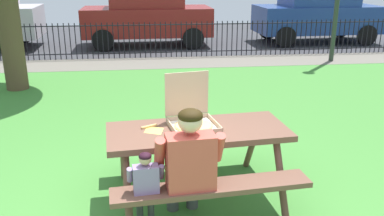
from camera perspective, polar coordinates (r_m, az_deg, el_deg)
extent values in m
cube|color=#458938|center=(5.58, -4.41, -5.75)|extent=(28.00, 12.19, 0.02)
cube|color=slate|center=(10.73, -5.62, 6.16)|extent=(28.00, 1.40, 0.01)
cube|color=#38383D|center=(14.95, -5.98, 9.65)|extent=(28.00, 7.17, 0.01)
cube|color=brown|center=(4.15, 0.81, -3.29)|extent=(1.86, 0.92, 0.06)
cube|color=brown|center=(3.75, 2.79, -10.90)|extent=(1.82, 0.44, 0.05)
cube|color=brown|center=(4.80, -0.75, -4.00)|extent=(1.82, 0.44, 0.05)
cylinder|color=brown|center=(3.86, -8.84, -11.64)|extent=(0.11, 0.44, 0.74)
cylinder|color=brown|center=(4.60, -9.43, -6.51)|extent=(0.11, 0.44, 0.74)
cylinder|color=brown|center=(4.17, 12.14, -9.45)|extent=(0.11, 0.44, 0.74)
cylinder|color=brown|center=(4.86, 8.29, -5.04)|extent=(0.11, 0.44, 0.74)
cube|color=tan|center=(4.17, 0.21, -2.65)|extent=(0.54, 0.54, 0.01)
cube|color=silver|center=(4.16, 0.21, -2.56)|extent=(0.49, 0.49, 0.00)
cube|color=tan|center=(3.95, 1.16, -3.40)|extent=(0.46, 0.09, 0.04)
cube|color=tan|center=(4.36, -0.65, -1.27)|extent=(0.46, 0.09, 0.04)
cube|color=tan|center=(4.10, -2.82, -2.61)|extent=(0.09, 0.46, 0.04)
cube|color=tan|center=(4.22, 3.15, -1.97)|extent=(0.09, 0.46, 0.04)
cube|color=tan|center=(4.29, -0.72, 1.99)|extent=(0.46, 0.10, 0.46)
cylinder|color=tan|center=(4.16, 0.21, -2.49)|extent=(0.39, 0.39, 0.01)
cylinder|color=#F9D678|center=(4.16, 0.21, -2.40)|extent=(0.36, 0.36, 0.00)
pyramid|color=#E9D059|center=(4.11, -5.28, -3.01)|extent=(0.23, 0.25, 0.01)
cube|color=tan|center=(4.19, -5.93, -2.54)|extent=(0.17, 0.11, 0.02)
cylinder|color=#444444|center=(4.16, -2.72, -11.16)|extent=(0.12, 0.12, 0.44)
cylinder|color=#444444|center=(3.86, -2.28, -9.45)|extent=(0.19, 0.43, 0.15)
cylinder|color=#444444|center=(4.20, 0.03, -10.89)|extent=(0.12, 0.12, 0.44)
cylinder|color=#444444|center=(3.90, 0.66, -9.18)|extent=(0.19, 0.43, 0.15)
cube|color=#CC4C3F|center=(3.59, -0.18, -7.61)|extent=(0.44, 0.26, 0.52)
cylinder|color=#CC4C3F|center=(3.55, -4.48, -6.10)|extent=(0.11, 0.22, 0.31)
cylinder|color=#CC4C3F|center=(3.64, 3.69, -5.42)|extent=(0.11, 0.22, 0.31)
sphere|color=beige|center=(3.46, -0.26, -1.80)|extent=(0.21, 0.21, 0.21)
ellipsoid|color=black|center=(3.43, -0.22, -1.07)|extent=(0.21, 0.20, 0.12)
cylinder|color=#3E3E3E|center=(3.96, -7.25, -12.98)|extent=(0.06, 0.06, 0.44)
cylinder|color=#3E3E3E|center=(3.75, -7.25, -10.78)|extent=(0.10, 0.23, 0.08)
cylinder|color=#3E3E3E|center=(3.97, -5.71, -12.86)|extent=(0.06, 0.06, 0.44)
cylinder|color=#3E3E3E|center=(3.76, -5.64, -10.65)|extent=(0.10, 0.23, 0.08)
cube|color=#8C72A5|center=(3.60, -6.35, -9.89)|extent=(0.23, 0.13, 0.27)
cylinder|color=#8C72A5|center=(3.59, -8.60, -9.09)|extent=(0.06, 0.11, 0.16)
cylinder|color=#8C72A5|center=(3.61, -4.25, -8.76)|extent=(0.06, 0.11, 0.16)
sphere|color=tan|center=(3.52, -6.48, -6.97)|extent=(0.11, 0.11, 0.11)
ellipsoid|color=black|center=(3.50, -6.48, -6.62)|extent=(0.11, 0.10, 0.06)
cylinder|color=black|center=(11.27, -5.84, 11.33)|extent=(23.10, 0.03, 0.03)
cylinder|color=black|center=(11.39, -5.72, 7.64)|extent=(23.10, 0.03, 0.03)
cylinder|color=black|center=(11.89, -24.49, 8.19)|extent=(0.02, 0.02, 0.96)
cylinder|color=black|center=(11.85, -23.84, 8.24)|extent=(0.02, 0.02, 0.96)
cylinder|color=black|center=(11.81, -23.19, 8.30)|extent=(0.02, 0.02, 0.96)
cylinder|color=black|center=(11.77, -22.53, 8.35)|extent=(0.02, 0.02, 0.96)
cylinder|color=black|center=(11.73, -21.87, 8.40)|extent=(0.02, 0.02, 0.96)
cylinder|color=black|center=(11.70, -21.20, 8.45)|extent=(0.02, 0.02, 0.96)
cylinder|color=black|center=(11.66, -20.53, 8.50)|extent=(0.02, 0.02, 0.96)
cylinder|color=black|center=(11.63, -19.85, 8.55)|extent=(0.02, 0.02, 0.96)
cylinder|color=black|center=(11.60, -19.17, 8.60)|extent=(0.02, 0.02, 0.96)
cylinder|color=black|center=(11.57, -18.49, 8.65)|extent=(0.02, 0.02, 0.96)
cylinder|color=black|center=(11.54, -17.80, 8.69)|extent=(0.02, 0.02, 0.96)
cylinder|color=black|center=(11.52, -17.11, 8.74)|extent=(0.02, 0.02, 0.96)
cylinder|color=black|center=(11.49, -16.42, 8.78)|extent=(0.02, 0.02, 0.96)
cylinder|color=black|center=(11.47, -15.72, 8.83)|extent=(0.02, 0.02, 0.96)
cylinder|color=black|center=(11.45, -15.02, 8.87)|extent=(0.02, 0.02, 0.96)
cylinder|color=black|center=(11.43, -14.32, 8.91)|extent=(0.02, 0.02, 0.96)
cylinder|color=black|center=(11.41, -13.62, 8.95)|extent=(0.02, 0.02, 0.96)
cylinder|color=black|center=(11.39, -12.91, 8.99)|extent=(0.02, 0.02, 0.96)
cylinder|color=black|center=(11.38, -12.20, 9.03)|extent=(0.02, 0.02, 0.96)
cylinder|color=black|center=(11.37, -11.49, 9.06)|extent=(0.02, 0.02, 0.96)
cylinder|color=black|center=(11.36, -10.78, 9.10)|extent=(0.02, 0.02, 0.96)
cylinder|color=black|center=(11.35, -10.07, 9.13)|extent=(0.02, 0.02, 0.96)
cylinder|color=black|center=(11.34, -9.35, 9.16)|extent=(0.02, 0.02, 0.96)
cylinder|color=black|center=(11.33, -8.64, 9.19)|extent=(0.02, 0.02, 0.96)
cylinder|color=black|center=(11.33, -7.92, 9.22)|extent=(0.02, 0.02, 0.96)
cylinder|color=black|center=(11.33, -7.20, 9.25)|extent=(0.02, 0.02, 0.96)
cylinder|color=black|center=(11.33, -6.49, 9.28)|extent=(0.02, 0.02, 0.96)
cylinder|color=black|center=(11.33, -5.77, 9.30)|extent=(0.02, 0.02, 0.96)
cylinder|color=black|center=(11.33, -5.05, 9.33)|extent=(0.02, 0.02, 0.96)
cylinder|color=black|center=(11.33, -4.34, 9.35)|extent=(0.02, 0.02, 0.96)
cylinder|color=black|center=(11.34, -3.62, 9.37)|extent=(0.02, 0.02, 0.96)
cylinder|color=black|center=(11.35, -2.91, 9.39)|extent=(0.02, 0.02, 0.96)
cylinder|color=black|center=(11.36, -2.19, 9.41)|extent=(0.02, 0.02, 0.96)
cylinder|color=black|center=(11.37, -1.48, 9.42)|extent=(0.02, 0.02, 0.96)
cylinder|color=black|center=(11.38, -0.77, 9.44)|extent=(0.02, 0.02, 0.96)
cylinder|color=black|center=(11.40, -0.06, 9.45)|extent=(0.02, 0.02, 0.96)
cylinder|color=black|center=(11.41, 0.65, 9.47)|extent=(0.02, 0.02, 0.96)
cylinder|color=black|center=(11.43, 1.36, 9.48)|extent=(0.02, 0.02, 0.96)
cylinder|color=black|center=(11.45, 2.06, 9.49)|extent=(0.02, 0.02, 0.96)
cylinder|color=black|center=(11.47, 2.76, 9.49)|extent=(0.02, 0.02, 0.96)
cylinder|color=black|center=(11.50, 3.46, 9.50)|extent=(0.02, 0.02, 0.96)
cylinder|color=black|center=(11.52, 4.16, 9.50)|extent=(0.02, 0.02, 0.96)
cylinder|color=black|center=(11.55, 4.85, 9.51)|extent=(0.02, 0.02, 0.96)
cylinder|color=black|center=(11.58, 5.54, 9.51)|extent=(0.02, 0.02, 0.96)
cylinder|color=black|center=(11.61, 6.22, 9.51)|extent=(0.02, 0.02, 0.96)
cylinder|color=black|center=(11.64, 6.90, 9.51)|extent=(0.02, 0.02, 0.96)
cylinder|color=black|center=(11.67, 7.58, 9.51)|extent=(0.02, 0.02, 0.96)
cylinder|color=black|center=(11.71, 8.26, 9.51)|extent=(0.02, 0.02, 0.96)
cylinder|color=black|center=(11.74, 8.93, 9.50)|extent=(0.02, 0.02, 0.96)
cylinder|color=black|center=(11.78, 9.59, 9.50)|extent=(0.02, 0.02, 0.96)
cylinder|color=black|center=(11.82, 10.26, 9.49)|extent=(0.02, 0.02, 0.96)
cylinder|color=black|center=(11.86, 10.91, 9.48)|extent=(0.02, 0.02, 0.96)
cylinder|color=black|center=(11.90, 11.57, 9.47)|extent=(0.02, 0.02, 0.96)
cylinder|color=black|center=(11.95, 12.21, 9.46)|extent=(0.02, 0.02, 0.96)
cylinder|color=black|center=(11.99, 12.86, 9.45)|extent=(0.02, 0.02, 0.96)
cylinder|color=black|center=(12.04, 13.49, 9.44)|extent=(0.02, 0.02, 0.96)
cylinder|color=black|center=(12.09, 14.13, 9.42)|extent=(0.02, 0.02, 0.96)
cylinder|color=black|center=(12.14, 14.76, 9.41)|extent=(0.02, 0.02, 0.96)
cylinder|color=black|center=(12.19, 15.38, 9.39)|extent=(0.02, 0.02, 0.96)
cylinder|color=black|center=(12.24, 16.00, 9.38)|extent=(0.02, 0.02, 0.96)
cylinder|color=black|center=(12.29, 16.61, 9.36)|extent=(0.02, 0.02, 0.96)
cylinder|color=black|center=(12.35, 17.21, 9.34)|extent=(0.02, 0.02, 0.96)
cylinder|color=black|center=(12.40, 17.81, 9.32)|extent=(0.02, 0.02, 0.96)
cylinder|color=black|center=(12.46, 18.41, 9.30)|extent=(0.02, 0.02, 0.96)
cylinder|color=black|center=(12.52, 19.00, 9.28)|extent=(0.02, 0.02, 0.96)
cylinder|color=black|center=(12.58, 19.58, 9.26)|extent=(0.02, 0.02, 0.96)
cylinder|color=black|center=(12.64, 20.16, 9.24)|extent=(0.02, 0.02, 0.96)
cylinder|color=black|center=(12.71, 20.73, 9.22)|extent=(0.02, 0.02, 0.96)
cylinder|color=black|center=(12.77, 21.30, 9.19)|extent=(0.02, 0.02, 0.96)
cylinder|color=black|center=(12.83, 21.86, 9.17)|extent=(0.02, 0.02, 0.96)
cylinder|color=black|center=(12.90, 22.42, 9.14)|extent=(0.02, 0.02, 0.96)
cylinder|color=black|center=(12.97, 22.97, 9.12)|extent=(0.02, 0.02, 0.96)
cylinder|color=black|center=(13.04, 23.51, 9.09)|extent=(0.02, 0.02, 0.96)
cylinder|color=black|center=(13.11, 24.05, 9.07)|extent=(0.02, 0.02, 0.96)
cylinder|color=black|center=(13.18, 24.58, 9.04)|extent=(0.02, 0.02, 0.96)
cylinder|color=brown|center=(8.85, -23.74, 9.52)|extent=(0.43, 0.43, 2.26)
cylinder|color=black|center=(12.97, -23.92, 8.28)|extent=(0.64, 0.14, 0.64)
cylinder|color=black|center=(14.74, -22.19, 9.56)|extent=(0.64, 0.14, 0.64)
cube|color=maroon|center=(13.19, -6.19, 11.82)|extent=(3.93, 1.79, 0.84)
cylinder|color=black|center=(12.50, 0.17, 9.52)|extent=(0.64, 0.12, 0.64)
cylinder|color=black|center=(14.19, -0.78, 10.60)|extent=(0.64, 0.12, 0.64)
cylinder|color=black|center=(12.43, -12.19, 9.06)|extent=(0.64, 0.12, 0.64)
cylinder|color=black|center=(14.12, -11.70, 10.19)|extent=(0.64, 0.12, 0.64)
cube|color=navy|center=(14.32, 16.78, 11.69)|extent=(3.95, 1.83, 0.84)
cylinder|color=black|center=(14.23, 22.97, 9.19)|extent=(0.64, 0.13, 0.64)
cylinder|color=black|center=(15.72, 19.79, 10.31)|extent=(0.64, 0.13, 0.64)
cylinder|color=black|center=(13.08, 12.80, 9.47)|extent=(0.64, 0.13, 0.64)
cylinder|color=black|center=(14.68, 10.43, 10.57)|extent=(0.64, 0.13, 0.64)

